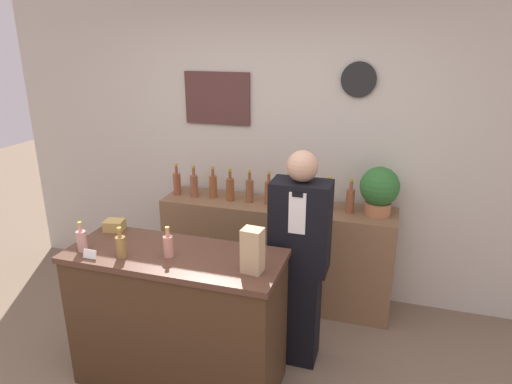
% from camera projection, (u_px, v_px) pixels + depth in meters
% --- Properties ---
extents(back_wall, '(5.20, 0.09, 2.70)m').
position_uv_depth(back_wall, '(274.00, 145.00, 4.03)').
color(back_wall, beige).
rests_on(back_wall, ground_plane).
extents(back_shelf, '(2.01, 0.43, 0.91)m').
position_uv_depth(back_shelf, '(276.00, 252.00, 4.05)').
color(back_shelf, brown).
rests_on(back_shelf, ground_plane).
extents(display_counter, '(1.40, 0.57, 0.97)m').
position_uv_depth(display_counter, '(178.00, 319.00, 3.05)').
color(display_counter, '#422B19').
rests_on(display_counter, ground_plane).
extents(shopkeeper, '(0.40, 0.25, 1.58)m').
position_uv_depth(shopkeeper, '(299.00, 262.00, 3.17)').
color(shopkeeper, black).
rests_on(shopkeeper, ground_plane).
extents(potted_plant, '(0.31, 0.31, 0.40)m').
position_uv_depth(potted_plant, '(379.00, 189.00, 3.62)').
color(potted_plant, '#B27047').
rests_on(potted_plant, back_shelf).
extents(paper_bag, '(0.13, 0.11, 0.27)m').
position_uv_depth(paper_bag, '(253.00, 250.00, 2.63)').
color(paper_bag, tan).
rests_on(paper_bag, display_counter).
extents(price_card_left, '(0.09, 0.02, 0.06)m').
position_uv_depth(price_card_left, '(90.00, 254.00, 2.82)').
color(price_card_left, white).
rests_on(price_card_left, display_counter).
extents(gift_box, '(0.15, 0.14, 0.07)m').
position_uv_depth(gift_box, '(114.00, 225.00, 3.23)').
color(gift_box, tan).
rests_on(gift_box, display_counter).
extents(counter_bottle_0, '(0.06, 0.06, 0.20)m').
position_uv_depth(counter_bottle_0, '(82.00, 240.00, 2.90)').
color(counter_bottle_0, tan).
rests_on(counter_bottle_0, display_counter).
extents(counter_bottle_1, '(0.06, 0.06, 0.20)m').
position_uv_depth(counter_bottle_1, '(121.00, 246.00, 2.82)').
color(counter_bottle_1, olive).
rests_on(counter_bottle_1, display_counter).
extents(counter_bottle_2, '(0.06, 0.06, 0.20)m').
position_uv_depth(counter_bottle_2, '(168.00, 245.00, 2.83)').
color(counter_bottle_2, tan).
rests_on(counter_bottle_2, display_counter).
extents(shelf_bottle_0, '(0.07, 0.07, 0.29)m').
position_uv_depth(shelf_bottle_0, '(177.00, 183.00, 4.12)').
color(shelf_bottle_0, brown).
rests_on(shelf_bottle_0, back_shelf).
extents(shelf_bottle_1, '(0.07, 0.07, 0.29)m').
position_uv_depth(shelf_bottle_1, '(194.00, 185.00, 4.06)').
color(shelf_bottle_1, brown).
rests_on(shelf_bottle_1, back_shelf).
extents(shelf_bottle_2, '(0.07, 0.07, 0.29)m').
position_uv_depth(shelf_bottle_2, '(213.00, 186.00, 4.04)').
color(shelf_bottle_2, brown).
rests_on(shelf_bottle_2, back_shelf).
extents(shelf_bottle_3, '(0.07, 0.07, 0.29)m').
position_uv_depth(shelf_bottle_3, '(230.00, 189.00, 3.97)').
color(shelf_bottle_3, brown).
rests_on(shelf_bottle_3, back_shelf).
extents(shelf_bottle_4, '(0.07, 0.07, 0.29)m').
position_uv_depth(shelf_bottle_4, '(250.00, 190.00, 3.93)').
color(shelf_bottle_4, brown).
rests_on(shelf_bottle_4, back_shelf).
extents(shelf_bottle_5, '(0.07, 0.07, 0.29)m').
position_uv_depth(shelf_bottle_5, '(269.00, 192.00, 3.88)').
color(shelf_bottle_5, brown).
rests_on(shelf_bottle_5, back_shelf).
extents(shelf_bottle_6, '(0.07, 0.07, 0.29)m').
position_uv_depth(shelf_bottle_6, '(288.00, 194.00, 3.83)').
color(shelf_bottle_6, brown).
rests_on(shelf_bottle_6, back_shelf).
extents(shelf_bottle_7, '(0.07, 0.07, 0.29)m').
position_uv_depth(shelf_bottle_7, '(308.00, 196.00, 3.78)').
color(shelf_bottle_7, brown).
rests_on(shelf_bottle_7, back_shelf).
extents(shelf_bottle_8, '(0.07, 0.07, 0.29)m').
position_uv_depth(shelf_bottle_8, '(329.00, 198.00, 3.73)').
color(shelf_bottle_8, brown).
rests_on(shelf_bottle_8, back_shelf).
extents(shelf_bottle_9, '(0.07, 0.07, 0.29)m').
position_uv_depth(shelf_bottle_9, '(350.00, 200.00, 3.70)').
color(shelf_bottle_9, brown).
rests_on(shelf_bottle_9, back_shelf).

